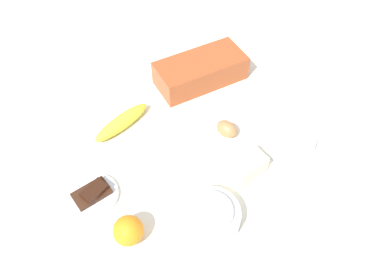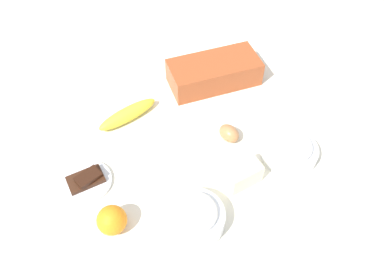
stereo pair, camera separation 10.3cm
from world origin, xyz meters
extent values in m
cube|color=silver|center=(0.00, 0.00, -0.01)|extent=(2.40, 2.40, 0.02)
cube|color=#9E4723|center=(0.16, 0.22, 0.04)|extent=(0.28, 0.14, 0.08)
cube|color=black|center=(0.16, 0.22, 0.04)|extent=(0.27, 0.13, 0.07)
cylinder|color=white|center=(-0.08, -0.22, 0.02)|extent=(0.15, 0.15, 0.05)
torus|color=white|center=(-0.08, -0.22, 0.04)|extent=(0.15, 0.15, 0.01)
ellipsoid|color=white|center=(-0.08, -0.22, 0.05)|extent=(0.11, 0.11, 0.04)
cylinder|color=white|center=(0.23, -0.13, 0.02)|extent=(0.15, 0.15, 0.04)
torus|color=white|center=(0.23, -0.13, 0.03)|extent=(0.15, 0.15, 0.01)
ellipsoid|color=white|center=(0.23, -0.13, 0.05)|extent=(0.11, 0.11, 0.04)
ellipsoid|color=yellow|center=(-0.14, 0.16, 0.02)|extent=(0.19, 0.10, 0.04)
sphere|color=orange|center=(-0.26, -0.16, 0.04)|extent=(0.07, 0.07, 0.07)
cube|color=#F4EDB2|center=(0.08, -0.15, 0.03)|extent=(0.10, 0.08, 0.06)
ellipsoid|color=#AE7547|center=(0.11, -0.01, 0.02)|extent=(0.07, 0.08, 0.05)
cylinder|color=white|center=(-0.30, -0.01, 0.01)|extent=(0.13, 0.13, 0.01)
cube|color=#381E11|center=(-0.30, -0.01, 0.02)|extent=(0.10, 0.07, 0.01)
cube|color=black|center=(-0.29, -0.02, 0.03)|extent=(0.07, 0.06, 0.01)
camera|label=1|loc=(-0.33, -0.57, 0.84)|focal=35.86mm
camera|label=2|loc=(-0.24, -0.61, 0.84)|focal=35.86mm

